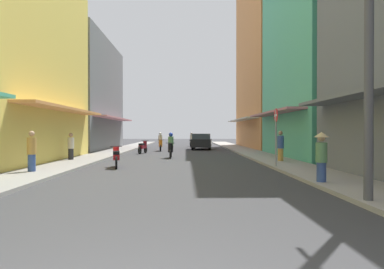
# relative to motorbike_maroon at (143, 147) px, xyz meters

# --- Properties ---
(ground_plane) EXTENTS (109.99, 109.99, 0.00)m
(ground_plane) POSITION_rel_motorbike_maroon_xyz_m (2.80, -2.21, -0.50)
(ground_plane) COLOR #38383A
(sidewalk_left) EXTENTS (2.16, 58.00, 0.12)m
(sidewalk_left) POSITION_rel_motorbike_maroon_xyz_m (-2.47, -2.21, -0.44)
(sidewalk_left) COLOR gray
(sidewalk_left) RESTS_ON ground
(sidewalk_right) EXTENTS (2.16, 58.00, 0.12)m
(sidewalk_right) POSITION_rel_motorbike_maroon_xyz_m (8.06, -2.21, -0.44)
(sidewalk_right) COLOR #9E9991
(sidewalk_right) RESTS_ON ground
(building_left_mid) EXTENTS (7.05, 11.58, 10.63)m
(building_left_mid) POSITION_rel_motorbike_maroon_xyz_m (-6.54, -7.68, 4.81)
(building_left_mid) COLOR #EFD159
(building_left_mid) RESTS_ON ground
(building_left_far) EXTENTS (7.05, 12.99, 9.68)m
(building_left_far) POSITION_rel_motorbike_maroon_xyz_m (-6.54, 5.08, 4.33)
(building_left_far) COLOR slate
(building_left_far) RESTS_ON ground
(building_right_mid) EXTENTS (7.05, 10.82, 16.77)m
(building_right_mid) POSITION_rel_motorbike_maroon_xyz_m (12.14, -4.43, 7.87)
(building_right_mid) COLOR #4CB28C
(building_right_mid) RESTS_ON ground
(building_right_far) EXTENTS (7.05, 13.84, 17.56)m
(building_right_far) POSITION_rel_motorbike_maroon_xyz_m (12.14, 8.37, 8.27)
(building_right_far) COLOR #D88C4C
(building_right_far) RESTS_ON ground
(motorbike_maroon) EXTENTS (0.64, 1.78, 0.96)m
(motorbike_maroon) POSITION_rel_motorbike_maroon_xyz_m (0.00, 0.00, 0.00)
(motorbike_maroon) COLOR black
(motorbike_maroon) RESTS_ON ground
(motorbike_silver) EXTENTS (0.64, 1.78, 1.58)m
(motorbike_silver) POSITION_rel_motorbike_maroon_xyz_m (3.84, 12.20, 0.20)
(motorbike_silver) COLOR black
(motorbike_silver) RESTS_ON ground
(motorbike_orange) EXTENTS (0.55, 1.81, 1.58)m
(motorbike_orange) POSITION_rel_motorbike_maroon_xyz_m (1.05, 3.38, 0.20)
(motorbike_orange) COLOR black
(motorbike_orange) RESTS_ON ground
(motorbike_black) EXTENTS (0.55, 1.81, 1.58)m
(motorbike_black) POSITION_rel_motorbike_maroon_xyz_m (2.26, -4.54, 0.20)
(motorbike_black) COLOR black
(motorbike_black) RESTS_ON ground
(motorbike_red) EXTENTS (0.62, 1.79, 0.96)m
(motorbike_red) POSITION_rel_motorbike_maroon_xyz_m (0.04, -10.34, 0.00)
(motorbike_red) COLOR black
(motorbike_red) RESTS_ON ground
(parked_car) EXTENTS (2.12, 4.24, 1.45)m
(parked_car) POSITION_rel_motorbike_maroon_xyz_m (4.64, 5.95, 0.24)
(parked_car) COLOR black
(parked_car) RESTS_ON ground
(pedestrian_far) EXTENTS (0.34, 0.34, 1.67)m
(pedestrian_far) POSITION_rel_motorbike_maroon_xyz_m (-2.67, -12.85, 0.33)
(pedestrian_far) COLOR #334C8C
(pedestrian_far) RESTS_ON ground
(pedestrian_midway) EXTENTS (0.34, 0.34, 1.57)m
(pedestrian_midway) POSITION_rel_motorbike_maroon_xyz_m (-3.04, -7.15, 0.28)
(pedestrian_midway) COLOR #262628
(pedestrian_midway) RESTS_ON ground
(pedestrian_foreground) EXTENTS (0.44, 0.44, 1.63)m
(pedestrian_foreground) POSITION_rel_motorbike_maroon_xyz_m (7.29, -15.81, 0.41)
(pedestrian_foreground) COLOR #334C8C
(pedestrian_foreground) RESTS_ON ground
(pedestrian_crossing) EXTENTS (0.34, 0.34, 1.67)m
(pedestrian_crossing) POSITION_rel_motorbike_maroon_xyz_m (8.09, -8.25, 0.33)
(pedestrian_crossing) COLOR #BF8C3F
(pedestrian_crossing) RESTS_ON ground
(utility_pole) EXTENTS (0.20, 1.20, 7.82)m
(utility_pole) POSITION_rel_motorbike_maroon_xyz_m (7.23, -18.67, 3.48)
(utility_pole) COLOR #4C4C4F
(utility_pole) RESTS_ON ground
(street_sign_no_entry) EXTENTS (0.07, 0.60, 2.65)m
(street_sign_no_entry) POSITION_rel_motorbike_maroon_xyz_m (7.13, -11.04, 1.21)
(street_sign_no_entry) COLOR gray
(street_sign_no_entry) RESTS_ON ground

